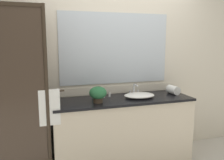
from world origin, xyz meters
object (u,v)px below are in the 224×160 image
Objects in this scene: sink_basin at (139,95)px; potted_plant at (98,93)px; faucet at (134,91)px; amenity_bottle_conditioner at (59,99)px; soap_dish at (100,96)px; rolled_towel_near_edge at (173,90)px; amenity_bottle_lotion at (109,94)px; amenity_bottle_shampoo at (93,95)px.

potted_plant is (-0.58, -0.08, 0.08)m from sink_basin.
faucet reaches higher than amenity_bottle_conditioner.
rolled_towel_near_edge is (1.02, -0.11, 0.04)m from soap_dish.
rolled_towel_near_edge is at bearing 6.62° from potted_plant.
amenity_bottle_lotion is (0.12, -0.00, 0.02)m from soap_dish.
amenity_bottle_lotion is at bearing 173.22° from rolled_towel_near_edge.
faucet is at bearing 90.00° from sink_basin.
soap_dish is 0.56m from amenity_bottle_conditioner.
potted_plant is 2.11× the size of soap_dish.
sink_basin is 1.04m from amenity_bottle_conditioner.
potted_plant is at bearing -111.09° from soap_dish.
faucet is 1.70× the size of soap_dish.
faucet is 0.59m from amenity_bottle_shampoo.
amenity_bottle_conditioner is at bearing -165.83° from amenity_bottle_shampoo.
rolled_towel_near_edge is (1.12, 0.13, -0.05)m from potted_plant.
amenity_bottle_lotion is 0.85× the size of amenity_bottle_shampoo.
amenity_bottle_conditioner is 1.09× the size of amenity_bottle_shampoo.
faucet is 1.75× the size of amenity_bottle_conditioner.
amenity_bottle_conditioner is (-0.55, -0.13, 0.03)m from soap_dish.
soap_dish is at bearing 177.72° from amenity_bottle_lotion.
potted_plant is 1.14× the size of rolled_towel_near_edge.
amenity_bottle_shampoo reaches higher than soap_dish.
rolled_towel_near_edge is (0.90, -0.11, 0.02)m from amenity_bottle_lotion.
soap_dish is at bearing 161.80° from sink_basin.
rolled_towel_near_edge reaches higher than amenity_bottle_lotion.
faucet is at bearing 2.90° from amenity_bottle_shampoo.
amenity_bottle_lotion is at bearing -176.59° from faucet.
rolled_towel_near_edge reaches higher than amenity_bottle_shampoo.
rolled_towel_near_edge is (0.54, 0.05, 0.03)m from sink_basin.
soap_dish is (-0.49, 0.16, -0.02)m from sink_basin.
amenity_bottle_shampoo is (-0.23, -0.01, 0.01)m from amenity_bottle_lotion.
potted_plant is 0.24m from amenity_bottle_shampoo.
amenity_bottle_shampoo is 1.13m from rolled_towel_near_edge.
potted_plant reaches higher than amenity_bottle_conditioner.
sink_basin is 0.51m from soap_dish.
soap_dish is at bearing 68.91° from potted_plant.
amenity_bottle_shampoo is at bearing -177.10° from faucet.
faucet is at bearing 23.99° from potted_plant.
rolled_towel_near_edge is (1.57, 0.01, 0.01)m from amenity_bottle_conditioner.
sink_basin is 4.18× the size of amenity_bottle_conditioner.
amenity_bottle_shampoo is at bearing 166.05° from sink_basin.
soap_dish is at bearing 12.88° from amenity_bottle_conditioner.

